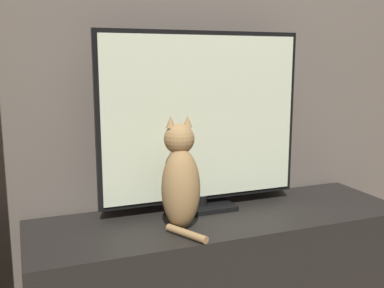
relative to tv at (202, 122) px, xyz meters
name	(u,v)px	position (x,y,z in m)	size (l,w,h in m)	color
tv_stand	(222,263)	(0.05, -0.11, -0.58)	(1.55, 0.49, 0.42)	black
tv	(202,122)	(0.00, 0.00, 0.00)	(0.87, 0.16, 0.74)	black
cat	(180,180)	(-0.16, -0.17, -0.19)	(0.16, 0.27, 0.43)	#997547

